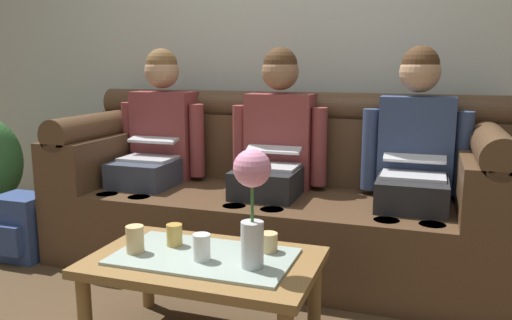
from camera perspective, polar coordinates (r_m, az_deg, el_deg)
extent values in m
cube|color=silver|center=(3.36, 4.93, 16.13)|extent=(6.00, 0.12, 2.90)
cube|color=#513823|center=(2.92, 1.70, -7.65)|extent=(2.48, 0.88, 0.42)
cube|color=#513823|center=(3.13, 3.51, 1.32)|extent=(2.48, 0.22, 0.40)
cylinder|color=#513823|center=(3.10, 3.56, 5.96)|extent=(2.48, 0.18, 0.18)
cube|color=#513823|center=(3.31, -16.79, 0.35)|extent=(0.28, 0.88, 0.28)
cylinder|color=#513823|center=(3.29, -16.96, 3.53)|extent=(0.18, 0.88, 0.18)
cube|color=#513823|center=(2.73, 24.48, -2.30)|extent=(0.28, 0.88, 0.28)
cylinder|color=#513823|center=(2.69, 24.78, 1.54)|extent=(0.18, 0.88, 0.18)
cube|color=#383D4C|center=(3.09, -12.09, -1.38)|extent=(0.34, 0.40, 0.15)
cylinder|color=#383D4C|center=(3.00, -16.08, -7.54)|extent=(0.12, 0.12, 0.42)
cylinder|color=#383D4C|center=(2.90, -12.79, -8.05)|extent=(0.12, 0.12, 0.42)
cube|color=brown|center=(3.26, -10.07, 2.80)|extent=(0.38, 0.22, 0.54)
cylinder|color=brown|center=(3.35, -13.93, 2.51)|extent=(0.09, 0.09, 0.44)
cylinder|color=brown|center=(3.12, -6.62, 2.18)|extent=(0.09, 0.09, 0.44)
sphere|color=tan|center=(3.21, -10.48, 9.74)|extent=(0.21, 0.21, 0.21)
sphere|color=brown|center=(3.21, -10.50, 10.46)|extent=(0.19, 0.19, 0.19)
cube|color=silver|center=(3.09, -11.96, 0.20)|extent=(0.31, 0.22, 0.02)
cube|color=silver|center=(3.18, -10.86, 2.57)|extent=(0.31, 0.21, 0.05)
cube|color=black|center=(3.17, -10.95, 2.51)|extent=(0.27, 0.18, 0.04)
cube|color=#232326|center=(2.78, 1.37, -2.44)|extent=(0.34, 0.40, 0.15)
cylinder|color=#232326|center=(2.66, -2.43, -9.48)|extent=(0.12, 0.12, 0.42)
cylinder|color=#232326|center=(2.60, 1.75, -9.97)|extent=(0.12, 0.12, 0.42)
cube|color=brown|center=(2.97, 2.76, 2.21)|extent=(0.38, 0.22, 0.54)
cylinder|color=brown|center=(3.01, -1.75, 1.94)|extent=(0.09, 0.09, 0.44)
cylinder|color=brown|center=(2.88, 7.04, 1.48)|extent=(0.09, 0.09, 0.44)
sphere|color=#936B4C|center=(2.92, 2.73, 9.84)|extent=(0.21, 0.21, 0.21)
sphere|color=#472D19|center=(2.92, 2.73, 10.62)|extent=(0.19, 0.19, 0.19)
cube|color=silver|center=(2.79, 1.50, -0.69)|extent=(0.31, 0.22, 0.02)
cube|color=silver|center=(2.91, 2.38, 1.89)|extent=(0.31, 0.20, 0.09)
cube|color=black|center=(2.90, 2.32, 1.80)|extent=(0.27, 0.17, 0.07)
cube|color=#232326|center=(2.67, 17.03, -3.51)|extent=(0.34, 0.40, 0.15)
cylinder|color=#232326|center=(2.51, 14.15, -11.10)|extent=(0.12, 0.12, 0.42)
cylinder|color=#232326|center=(2.50, 18.80, -11.39)|extent=(0.12, 0.12, 0.42)
cube|color=navy|center=(2.86, 17.40, 1.41)|extent=(0.38, 0.22, 0.54)
cylinder|color=navy|center=(2.84, 12.62, 1.16)|extent=(0.09, 0.09, 0.44)
cylinder|color=navy|center=(2.83, 22.11, 0.60)|extent=(0.09, 0.09, 0.44)
sphere|color=tan|center=(2.81, 17.84, 9.32)|extent=(0.21, 0.21, 0.21)
sphere|color=#472D19|center=(2.81, 17.89, 10.13)|extent=(0.19, 0.19, 0.19)
cube|color=silver|center=(2.67, 17.14, -1.68)|extent=(0.31, 0.22, 0.02)
cube|color=silver|center=(2.80, 17.36, 1.03)|extent=(0.31, 0.20, 0.10)
cube|color=black|center=(2.79, 17.35, 0.92)|extent=(0.27, 0.17, 0.08)
cube|color=olive|center=(2.06, -5.84, -11.29)|extent=(0.90, 0.56, 0.04)
cube|color=#9EB2A8|center=(2.06, -5.85, -10.67)|extent=(0.70, 0.39, 0.01)
cylinder|color=olive|center=(2.15, -18.56, -16.31)|extent=(0.06, 0.06, 0.34)
cylinder|color=olive|center=(2.50, -12.04, -12.10)|extent=(0.06, 0.06, 0.34)
cylinder|color=olive|center=(2.23, 6.56, -14.85)|extent=(0.06, 0.06, 0.34)
cylinder|color=silver|center=(1.90, -0.42, -9.42)|extent=(0.09, 0.09, 0.17)
cylinder|color=#3D7538|center=(1.85, -0.43, -4.69)|extent=(0.01, 0.01, 0.15)
sphere|color=pink|center=(1.82, -0.43, -0.92)|extent=(0.14, 0.14, 0.14)
cylinder|color=gold|center=(2.16, -9.10, -8.25)|extent=(0.07, 0.07, 0.09)
cylinder|color=white|center=(1.99, -6.09, -9.66)|extent=(0.07, 0.07, 0.10)
cylinder|color=#DBB77A|center=(2.11, -13.36, -8.60)|extent=(0.07, 0.07, 0.11)
cylinder|color=#DBB77A|center=(2.07, 1.40, -9.16)|extent=(0.07, 0.07, 0.08)
cube|color=#33477A|center=(3.31, -24.54, -6.79)|extent=(0.28, 0.23, 0.38)
cube|color=#33477A|center=(3.23, -26.16, -8.05)|extent=(0.20, 0.05, 0.17)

